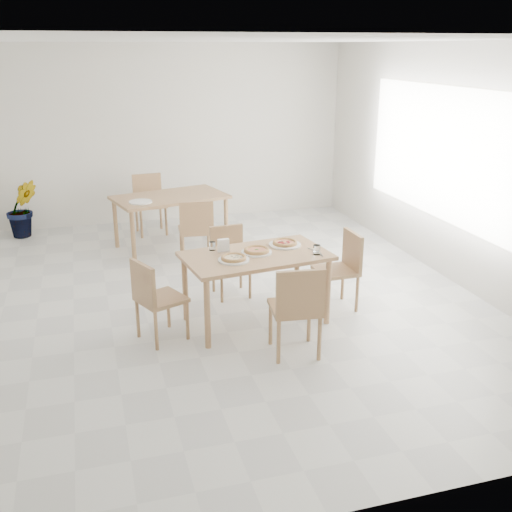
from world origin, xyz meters
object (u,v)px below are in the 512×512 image
object	(u,v)px
plate_mushroom	(234,260)
plate_pepperoni	(285,245)
pizza_mushroom	(234,258)
plate_empty	(140,202)
chair_south	(297,305)
chair_north	(229,256)
napkin_holder	(223,246)
chair_back_s	(196,227)
chair_east	(343,265)
main_table	(256,262)
second_table	(170,201)
potted_plant	(22,208)
tumbler_b	(212,246)
pizza_margherita	(257,250)
tumbler_a	(317,250)
pizza_pepperoni	(285,243)
plate_margherita	(257,252)
chair_west	(154,295)
chair_back_n	(149,199)

from	to	relation	value
plate_mushroom	plate_pepperoni	distance (m)	0.71
pizza_mushroom	plate_empty	bearing A→B (deg)	103.75
chair_south	chair_north	size ratio (longest dim) A/B	1.13
napkin_holder	plate_pepperoni	bearing A→B (deg)	-1.00
plate_empty	chair_back_s	bearing A→B (deg)	-41.06
chair_east	main_table	bearing A→B (deg)	-85.41
second_table	plate_mushroom	bearing A→B (deg)	-100.11
potted_plant	tumbler_b	bearing A→B (deg)	-59.35
pizza_margherita	tumbler_b	bearing A→B (deg)	151.73
chair_north	tumbler_a	xyz separation A→B (m)	(0.67, -1.01, 0.34)
plate_mushroom	potted_plant	world-z (taller)	potted_plant
pizza_mushroom	second_table	bearing A→B (deg)	94.04
chair_east	pizza_margherita	world-z (taller)	chair_east
chair_south	pizza_pepperoni	xyz separation A→B (m)	(0.22, 1.01, 0.26)
plate_margherita	second_table	xyz separation A→B (m)	(-0.48, 2.71, -0.09)
second_table	plate_empty	bearing A→B (deg)	-163.05
chair_west	plate_margherita	xyz separation A→B (m)	(1.08, 0.17, 0.28)
plate_mushroom	chair_south	bearing A→B (deg)	-59.02
plate_mushroom	plate_pepperoni	xyz separation A→B (m)	(0.64, 0.31, 0.00)
plate_mushroom	plate_empty	world-z (taller)	same
pizza_pepperoni	second_table	distance (m)	2.69
chair_back_s	plate_margherita	bearing A→B (deg)	103.66
plate_pepperoni	pizza_mushroom	xyz separation A→B (m)	(-0.64, -0.31, 0.02)
plate_margherita	plate_empty	world-z (taller)	same
plate_margherita	plate_empty	distance (m)	2.61
chair_east	chair_back_s	xyz separation A→B (m)	(-1.27, 1.80, 0.02)
napkin_holder	second_table	distance (m)	2.59
chair_back_n	plate_mushroom	bearing A→B (deg)	-88.40
plate_pepperoni	tumbler_a	world-z (taller)	tumbler_a
plate_mushroom	tumbler_a	size ratio (longest dim) A/B	3.19
pizza_margherita	pizza_mushroom	bearing A→B (deg)	-150.47
main_table	plate_empty	bearing A→B (deg)	102.27
chair_north	chair_east	xyz separation A→B (m)	(1.09, -0.73, 0.03)
chair_west	plate_margherita	world-z (taller)	chair_west
main_table	potted_plant	size ratio (longest dim) A/B	1.78
chair_south	plate_margherita	world-z (taller)	chair_south
chair_back_s	plate_empty	bearing A→B (deg)	-35.64
chair_south	chair_back_s	distance (m)	2.76
main_table	chair_west	world-z (taller)	chair_west
plate_pepperoni	napkin_holder	world-z (taller)	napkin_holder
chair_south	tumbler_a	size ratio (longest dim) A/B	9.29
plate_margherita	pizza_mushroom	bearing A→B (deg)	-150.47
chair_south	chair_back_s	size ratio (longest dim) A/B	1.02
tumbler_a	second_table	world-z (taller)	tumbler_a
chair_east	pizza_margherita	bearing A→B (deg)	-86.93
plate_margherita	chair_back_n	distance (m)	3.60
chair_south	plate_pepperoni	world-z (taller)	chair_south
plate_margherita	plate_pepperoni	distance (m)	0.39
plate_empty	potted_plant	distance (m)	2.17
plate_mushroom	pizza_pepperoni	world-z (taller)	pizza_pepperoni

